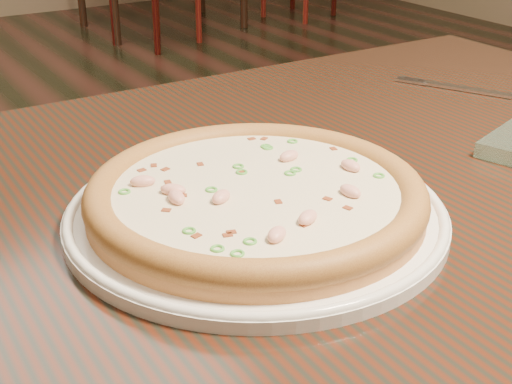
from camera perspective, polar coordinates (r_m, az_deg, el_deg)
hero_table at (r=0.83m, az=5.26°, el=-4.88°), size 1.20×0.80×0.75m
plate at (r=0.68m, az=0.00°, el=-1.62°), size 0.36×0.36×0.02m
pizza at (r=0.67m, az=-0.00°, el=-0.23°), size 0.32×0.32×0.03m
fork at (r=1.11m, az=15.77°, el=8.05°), size 0.09×0.16×0.00m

